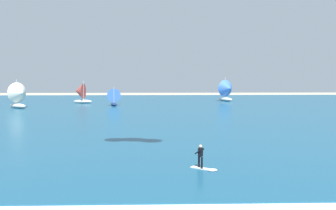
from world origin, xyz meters
TOP-DOWN VIEW (x-y plane):
  - ocean at (0.00, 51.14)m, footprint 160.00×90.00m
  - shoreline_foam at (-2.18, 6.23)m, footprint 90.96×1.65m
  - kitesurfer at (3.30, 12.57)m, footprint 1.92×1.59m
  - sailboat_far_left at (16.55, 71.91)m, footprint 4.49×5.01m
  - sailboat_outermost at (-25.90, 56.13)m, footprint 4.91×4.65m
  - sailboat_far_right at (-16.97, 67.26)m, footprint 4.31×3.70m
  - sailboat_anchored_offshore at (-8.91, 61.32)m, footprint 3.06×3.49m

SIDE VIEW (x-z plane):
  - shoreline_foam at x=-2.18m, z-range 0.00..0.01m
  - ocean at x=0.00m, z-range 0.00..0.10m
  - kitesurfer at x=3.30m, z-range -0.13..1.54m
  - sailboat_anchored_offshore at x=-8.91m, z-range -0.06..3.86m
  - sailboat_far_right at x=-16.97m, z-range -0.11..4.83m
  - sailboat_outermost at x=-25.90m, z-range -0.13..5.33m
  - sailboat_far_left at x=16.55m, z-range -0.14..5.49m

